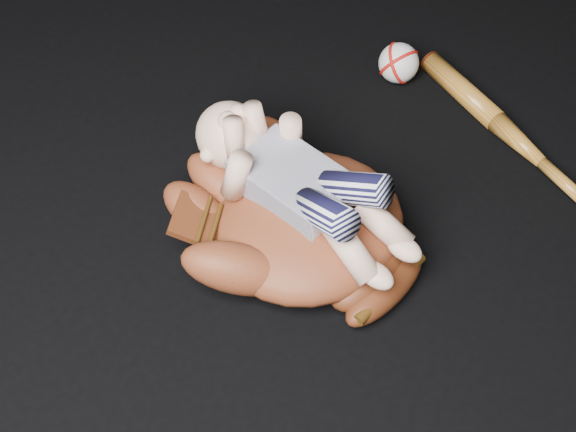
{
  "coord_description": "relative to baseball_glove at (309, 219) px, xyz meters",
  "views": [
    {
      "loc": [
        -0.55,
        -0.62,
        0.98
      ],
      "look_at": [
        -0.09,
        -0.02,
        0.07
      ],
      "focal_mm": 50.0,
      "sensor_mm": 36.0,
      "label": 1
    }
  ],
  "objects": [
    {
      "name": "baseball_glove",
      "position": [
        0.0,
        0.0,
        0.0
      ],
      "size": [
        0.45,
        0.49,
        0.13
      ],
      "primitive_type": null,
      "rotation": [
        0.0,
        0.0,
        0.2
      ],
      "color": "#5E2614",
      "rests_on": "ground"
    },
    {
      "name": "newborn_baby",
      "position": [
        0.01,
        0.01,
        0.06
      ],
      "size": [
        0.24,
        0.42,
        0.16
      ],
      "primitive_type": null,
      "rotation": [
        0.0,
        0.0,
        0.17
      ],
      "color": "beige",
      "rests_on": "baseball_glove"
    },
    {
      "name": "baseball_bat",
      "position": [
        0.42,
        -0.02,
        -0.05
      ],
      "size": [
        0.09,
        0.43,
        0.04
      ],
      "primitive_type": null,
      "rotation": [
        0.0,
        0.0,
        -0.11
      ],
      "color": "#9D601E",
      "rests_on": "ground"
    },
    {
      "name": "baseball",
      "position": [
        0.37,
        0.21,
        -0.03
      ],
      "size": [
        0.09,
        0.09,
        0.07
      ],
      "primitive_type": "sphere",
      "rotation": [
        0.0,
        0.0,
        0.29
      ],
      "color": "silver",
      "rests_on": "ground"
    }
  ]
}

